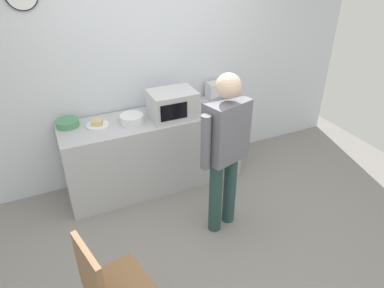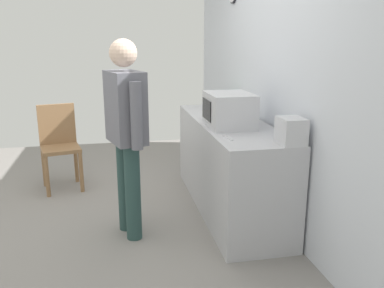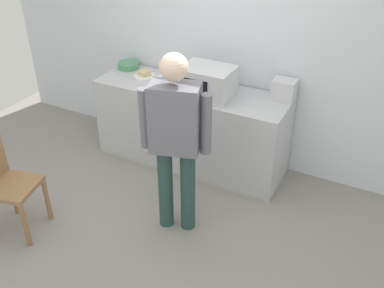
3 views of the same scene
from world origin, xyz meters
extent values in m
plane|color=gray|center=(0.00, 0.00, 0.00)|extent=(6.00, 6.00, 0.00)
cube|color=silver|center=(0.00, 1.60, 1.30)|extent=(5.40, 0.10, 2.60)
cube|color=#B7B7BC|center=(-0.15, 1.22, 0.44)|extent=(2.04, 0.62, 0.88)
cube|color=silver|center=(0.07, 1.14, 1.03)|extent=(0.50, 0.38, 0.30)
cube|color=black|center=(0.01, 0.95, 1.03)|extent=(0.30, 0.01, 0.18)
cylinder|color=white|center=(-0.74, 1.27, 0.89)|extent=(0.24, 0.24, 0.01)
cube|color=#CDBC79|center=(-0.74, 1.27, 0.92)|extent=(0.14, 0.14, 0.05)
cylinder|color=white|center=(-0.39, 1.18, 0.93)|extent=(0.25, 0.25, 0.09)
cylinder|color=#4C8E60|center=(-1.03, 1.39, 0.92)|extent=(0.24, 0.24, 0.07)
cube|color=silver|center=(0.76, 1.42, 0.98)|extent=(0.22, 0.18, 0.20)
cube|color=silver|center=(-0.21, 1.46, 0.89)|extent=(0.13, 0.14, 0.01)
cube|color=silver|center=(0.50, 1.01, 0.89)|extent=(0.17, 0.04, 0.01)
cylinder|color=#284441|center=(0.32, 0.25, 0.41)|extent=(0.13, 0.13, 0.82)
cylinder|color=#284441|center=(0.13, 0.20, 0.41)|extent=(0.13, 0.13, 0.82)
cube|color=slate|center=(0.23, 0.23, 1.11)|extent=(0.45, 0.34, 0.58)
cylinder|color=slate|center=(0.47, 0.30, 1.08)|extent=(0.09, 0.09, 0.52)
cylinder|color=slate|center=(-0.01, 0.16, 1.08)|extent=(0.09, 0.09, 0.52)
sphere|color=beige|center=(0.23, 0.23, 1.54)|extent=(0.22, 0.22, 0.22)
cylinder|color=olive|center=(-0.87, -0.25, 0.23)|extent=(0.04, 0.04, 0.45)
cube|color=olive|center=(-1.00, -0.46, 0.47)|extent=(0.48, 0.48, 0.04)
cube|color=olive|center=(-1.18, -0.50, 0.71)|extent=(0.13, 0.40, 0.45)
camera|label=1|loc=(-1.23, -2.21, 2.62)|focal=33.26mm
camera|label=2|loc=(3.49, 0.11, 1.65)|focal=37.73mm
camera|label=3|loc=(1.74, -2.43, 2.77)|focal=41.07mm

